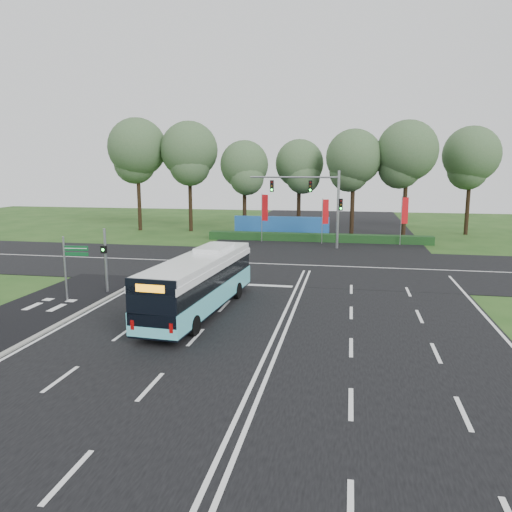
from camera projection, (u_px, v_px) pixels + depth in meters
The scene contains 15 objects.
ground at pixel (286, 310), 25.75m from camera, with size 120.00×120.00×0.00m, color #214617.
road_main at pixel (286, 310), 25.75m from camera, with size 20.00×120.00×0.04m, color black.
road_cross at pixel (307, 265), 37.36m from camera, with size 120.00×14.00×0.05m, color black.
bike_path at pixel (33, 313), 25.13m from camera, with size 5.00×18.00×0.06m, color black.
kerb_strip at pixel (76, 315), 24.69m from camera, with size 0.25×18.00×0.12m, color gray.
city_bus at pixel (200, 283), 25.05m from camera, with size 3.02×10.94×3.10m.
pedestrian_signal at pixel (105, 258), 28.94m from camera, with size 0.33×0.43×3.81m.
street_sign at pixel (70, 261), 26.96m from camera, with size 1.41×0.19×3.62m.
banner_flag_left at pixel (264, 211), 48.62m from camera, with size 0.68×0.27×4.77m.
banner_flag_mid at pixel (325, 214), 47.52m from camera, with size 0.61×0.28×4.37m.
banner_flag_right at pixel (404, 214), 46.65m from camera, with size 0.65×0.26×4.61m.
traffic_light_gantry at pixel (318, 197), 44.73m from camera, with size 8.41×0.28×7.00m.
hedge at pixel (318, 238), 49.38m from camera, with size 22.00×1.20×0.80m, color #133516.
blue_hoarding at pixel (281, 227), 52.41m from camera, with size 10.00×0.30×2.20m, color #1E58A5.
eucalyptus_row at pixel (289, 154), 54.39m from camera, with size 43.05×9.45×12.86m.
Camera 1 is at (3.09, -24.72, 7.28)m, focal length 35.00 mm.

